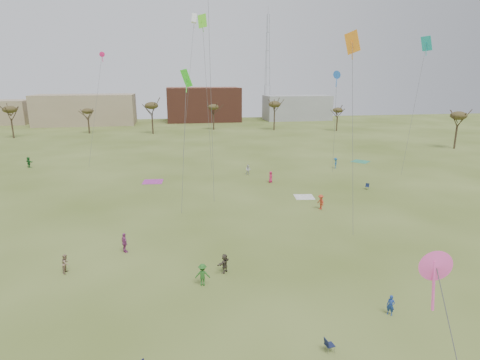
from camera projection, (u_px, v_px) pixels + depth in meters
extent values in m
plane|color=#44561A|center=(267.00, 289.00, 30.02)|extent=(260.00, 260.00, 0.00)
imported|color=#276421|center=(203.00, 275.00, 30.35)|extent=(1.23, 0.82, 1.78)
imported|color=navy|center=(391.00, 305.00, 26.59)|extent=(0.61, 0.61, 1.43)
imported|color=#95785F|center=(66.00, 263.00, 32.35)|extent=(0.72, 0.87, 1.61)
imported|color=#4F4538|center=(225.00, 263.00, 32.35)|extent=(1.39, 1.44, 1.64)
imported|color=#BF3E23|center=(321.00, 202.00, 47.89)|extent=(0.92, 1.31, 1.85)
imported|color=#9F4283|center=(125.00, 243.00, 36.04)|extent=(0.92, 1.19, 1.89)
imported|color=silver|center=(248.00, 170.00, 64.89)|extent=(0.96, 0.84, 1.69)
imported|color=#246D2C|center=(29.00, 162.00, 70.02)|extent=(1.75, 1.55, 1.92)
imported|color=#C72252|center=(271.00, 177.00, 60.12)|extent=(0.93, 1.02, 1.75)
imported|color=#1C5282|center=(335.00, 163.00, 69.55)|extent=(1.08, 1.37, 1.86)
cube|color=white|center=(304.00, 197.00, 52.98)|extent=(2.83, 2.83, 0.03)
cube|color=#B1369F|center=(153.00, 182.00, 60.71)|extent=(3.21, 3.21, 0.03)
cube|color=#338E67|center=(360.00, 162.00, 75.19)|extent=(4.19, 4.19, 0.03)
cube|color=#151C3C|center=(330.00, 345.00, 23.11)|extent=(0.57, 0.57, 0.04)
cube|color=#151C3C|center=(326.00, 342.00, 22.98)|extent=(0.20, 0.51, 0.44)
cube|color=#151F3A|center=(367.00, 187.00, 56.47)|extent=(0.70, 0.70, 0.04)
cube|color=#151F3A|center=(367.00, 185.00, 56.61)|extent=(0.48, 0.40, 0.44)
cube|color=#39EB29|center=(186.00, 78.00, 43.95)|extent=(1.00, 1.00, 1.97)
cube|color=#39EB29|center=(187.00, 84.00, 44.12)|extent=(0.08, 0.08, 1.77)
cylinder|color=#4C4C51|center=(184.00, 146.00, 43.99)|extent=(1.23, 3.64, 14.65)
cone|color=#F94EB0|center=(436.00, 267.00, 15.29)|extent=(1.33, 0.10, 1.33)
cube|color=#F94EB0|center=(434.00, 286.00, 15.51)|extent=(0.08, 0.08, 2.17)
cube|color=orange|center=(352.00, 42.00, 38.43)|extent=(1.03, 1.03, 2.02)
cube|color=orange|center=(352.00, 50.00, 38.61)|extent=(0.08, 0.08, 1.82)
cylinder|color=#4C4C51|center=(353.00, 138.00, 38.16)|extent=(1.04, 5.24, 18.05)
cylinder|color=#4C4C51|center=(211.00, 94.00, 46.65)|extent=(0.09, 3.68, 25.66)
cone|color=blue|center=(337.00, 75.00, 59.53)|extent=(1.24, 0.09, 1.24)
cube|color=blue|center=(337.00, 80.00, 59.73)|extent=(0.08, 0.08, 2.03)
cylinder|color=#4C4C51|center=(335.00, 125.00, 61.48)|extent=(0.29, 0.06, 15.10)
cube|color=#5DD122|center=(202.00, 21.00, 59.50)|extent=(1.00, 1.00, 1.97)
cube|color=#5DD122|center=(202.00, 26.00, 59.68)|extent=(0.08, 0.08, 1.77)
cylinder|color=#4C4C51|center=(207.00, 98.00, 61.91)|extent=(0.94, 1.26, 22.97)
cone|color=#C41454|center=(102.00, 54.00, 68.05)|extent=(0.91, 0.07, 0.91)
cube|color=#C41454|center=(102.00, 58.00, 68.19)|extent=(0.08, 0.08, 1.49)
cylinder|color=#4C4C51|center=(95.00, 110.00, 67.57)|extent=(2.92, 5.50, 18.58)
cube|color=teal|center=(426.00, 44.00, 60.00)|extent=(1.13, 1.13, 2.23)
cube|color=teal|center=(426.00, 49.00, 60.20)|extent=(0.08, 0.08, 2.00)
cylinder|color=#4C4C51|center=(414.00, 110.00, 60.61)|extent=(4.04, 3.32, 19.71)
cube|color=white|center=(194.00, 18.00, 68.79)|extent=(0.85, 0.85, 1.46)
cube|color=white|center=(194.00, 24.00, 69.00)|extent=(0.08, 0.08, 2.19)
cylinder|color=#4C4C51|center=(188.00, 91.00, 71.93)|extent=(2.88, 0.55, 24.70)
cylinder|color=#3A2B1E|center=(12.00, 128.00, 103.43)|extent=(0.40, 0.40, 5.10)
ellipsoid|color=#473D1E|center=(10.00, 109.00, 102.18)|extent=(3.57, 3.57, 1.87)
cylinder|color=#3A2B1E|center=(89.00, 126.00, 112.22)|extent=(0.40, 0.40, 4.32)
ellipsoid|color=#473D1E|center=(87.00, 111.00, 111.16)|extent=(3.02, 3.02, 1.58)
cylinder|color=#3A2B1E|center=(153.00, 124.00, 111.23)|extent=(0.40, 0.40, 5.40)
ellipsoid|color=#473D1E|center=(151.00, 106.00, 109.91)|extent=(3.78, 3.78, 1.98)
cylinder|color=#3A2B1E|center=(214.00, 122.00, 120.01)|extent=(0.40, 0.40, 4.68)
ellipsoid|color=#473D1E|center=(213.00, 107.00, 118.86)|extent=(3.28, 3.28, 1.72)
cylinder|color=#3A2B1E|center=(274.00, 121.00, 119.08)|extent=(0.40, 0.40, 5.28)
ellipsoid|color=#473D1E|center=(275.00, 104.00, 117.79)|extent=(3.70, 3.70, 1.94)
cylinder|color=#3A2B1E|center=(337.00, 124.00, 117.42)|extent=(0.40, 0.40, 4.20)
ellipsoid|color=#473D1E|center=(338.00, 110.00, 116.39)|extent=(2.94, 2.94, 1.54)
cylinder|color=#3A2B1E|center=(456.00, 138.00, 88.16)|extent=(0.40, 0.40, 5.04)
ellipsoid|color=#473D1E|center=(459.00, 116.00, 86.93)|extent=(3.53, 3.53, 1.85)
cube|color=#937F60|center=(86.00, 110.00, 132.60)|extent=(32.00, 14.00, 10.00)
cube|color=brown|center=(203.00, 104.00, 143.70)|extent=(26.00, 16.00, 12.00)
cube|color=gray|center=(297.00, 108.00, 147.94)|extent=(24.00, 12.00, 9.00)
cylinder|color=#9EA3A8|center=(269.00, 68.00, 149.43)|extent=(0.16, 0.16, 38.00)
cylinder|color=#9EA3A8|center=(266.00, 68.00, 149.95)|extent=(0.16, 0.16, 38.00)
cylinder|color=#9EA3A8|center=(266.00, 68.00, 148.46)|extent=(0.16, 0.16, 38.00)
cylinder|color=#9EA3A8|center=(268.00, 10.00, 144.08)|extent=(0.10, 0.10, 3.00)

